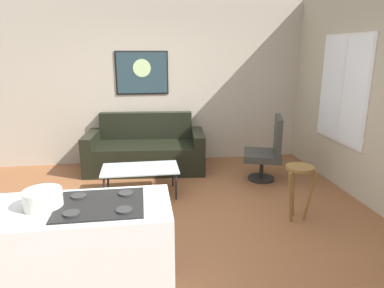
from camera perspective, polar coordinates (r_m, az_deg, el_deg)
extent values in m
cube|color=brown|center=(4.14, -4.11, -13.23)|extent=(6.40, 6.40, 0.04)
cube|color=#B1A693|center=(6.08, -6.13, 10.03)|extent=(6.40, 0.05, 2.80)
cube|color=#B5A990|center=(4.89, 27.83, 7.07)|extent=(0.05, 6.40, 2.80)
cube|color=black|center=(5.80, -7.72, -2.10)|extent=(1.64, 1.00, 0.46)
cube|color=black|center=(6.02, -7.63, 3.09)|extent=(1.58, 0.30, 0.46)
cube|color=black|center=(5.91, -16.27, -1.33)|extent=(0.25, 0.88, 0.64)
cube|color=black|center=(5.77, 0.97, -1.09)|extent=(0.25, 0.88, 0.64)
cube|color=silver|center=(4.78, -8.62, -4.08)|extent=(1.04, 0.56, 0.02)
cylinder|color=#232326|center=(4.66, -14.35, -7.49)|extent=(0.03, 0.03, 0.37)
cylinder|color=#232326|center=(4.65, -2.68, -7.06)|extent=(0.03, 0.03, 0.37)
cylinder|color=#232326|center=(5.09, -13.84, -5.47)|extent=(0.03, 0.03, 0.37)
cylinder|color=#232326|center=(5.08, -3.21, -5.07)|extent=(0.03, 0.03, 0.37)
cylinder|color=black|center=(5.49, 11.40, -5.60)|extent=(0.40, 0.40, 0.04)
cylinder|color=black|center=(5.42, 11.51, -3.62)|extent=(0.06, 0.06, 0.36)
cube|color=#313230|center=(5.37, 11.61, -1.90)|extent=(0.70, 0.72, 0.10)
cube|color=#313230|center=(5.30, 14.10, 1.42)|extent=(0.25, 0.57, 0.56)
cylinder|color=brown|center=(4.14, 17.52, -3.77)|extent=(0.32, 0.32, 0.03)
cylinder|color=brown|center=(4.37, 16.40, -7.34)|extent=(0.04, 0.13, 0.63)
cylinder|color=brown|center=(4.15, 16.07, -8.54)|extent=(0.13, 0.10, 0.63)
cylinder|color=brown|center=(4.25, 18.99, -8.21)|extent=(0.13, 0.10, 0.63)
cube|color=white|center=(2.79, -20.24, -18.32)|extent=(1.53, 0.63, 0.91)
cube|color=black|center=(2.52, -14.99, -9.64)|extent=(0.60, 0.50, 0.01)
cylinder|color=#2D2D2D|center=(2.42, -19.44, -10.81)|extent=(0.11, 0.11, 0.01)
cylinder|color=#2D2D2D|center=(2.37, -11.23, -10.70)|extent=(0.11, 0.11, 0.01)
cylinder|color=#2D2D2D|center=(2.67, -18.34, -8.19)|extent=(0.11, 0.11, 0.01)
cylinder|color=#2D2D2D|center=(2.63, -10.96, -8.03)|extent=(0.11, 0.11, 0.01)
cylinder|color=silver|center=(2.61, -23.42, -9.51)|extent=(0.14, 0.14, 0.01)
cylinder|color=silver|center=(2.59, -23.56, -8.37)|extent=(0.26, 0.26, 0.13)
cube|color=black|center=(6.02, -8.31, 11.63)|extent=(0.89, 0.01, 0.73)
cube|color=#263C43|center=(6.02, -8.31, 11.62)|extent=(0.84, 0.02, 0.68)
cylinder|color=#BFDF96|center=(6.00, -8.34, 12.39)|extent=(0.30, 0.01, 0.30)
cube|color=silver|center=(5.36, 23.83, 8.27)|extent=(0.02, 1.19, 1.53)
cube|color=white|center=(5.36, 23.73, 8.28)|extent=(0.01, 1.11, 1.45)
cube|color=silver|center=(5.36, 23.70, 8.28)|extent=(0.01, 0.04, 1.45)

